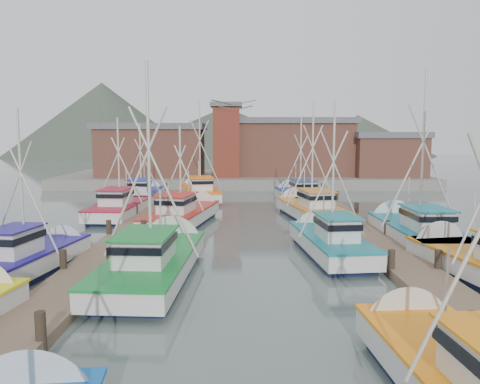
{
  "coord_description": "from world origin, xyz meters",
  "views": [
    {
      "loc": [
        -0.47,
        -21.41,
        6.05
      ],
      "look_at": [
        -0.45,
        6.9,
        2.6
      ],
      "focal_mm": 35.0,
      "sensor_mm": 36.0,
      "label": 1
    }
  ],
  "objects_px": {
    "boat_1": "(464,379)",
    "boat_4": "(156,260)",
    "lookout_tower": "(226,139)",
    "boat_12": "(200,192)",
    "boat_8": "(184,214)"
  },
  "relations": [
    {
      "from": "boat_12",
      "to": "lookout_tower",
      "type": "bearing_deg",
      "value": 67.95
    },
    {
      "from": "boat_4",
      "to": "boat_8",
      "type": "height_order",
      "value": "boat_4"
    },
    {
      "from": "boat_1",
      "to": "boat_8",
      "type": "height_order",
      "value": "boat_1"
    },
    {
      "from": "lookout_tower",
      "to": "boat_12",
      "type": "relative_size",
      "value": 0.84
    },
    {
      "from": "boat_4",
      "to": "boat_12",
      "type": "distance_m",
      "value": 24.45
    },
    {
      "from": "boat_12",
      "to": "boat_4",
      "type": "bearing_deg",
      "value": -99.14
    },
    {
      "from": "lookout_tower",
      "to": "boat_1",
      "type": "relative_size",
      "value": 0.97
    },
    {
      "from": "lookout_tower",
      "to": "boat_12",
      "type": "bearing_deg",
      "value": -102.49
    },
    {
      "from": "boat_4",
      "to": "boat_8",
      "type": "bearing_deg",
      "value": 93.91
    },
    {
      "from": "boat_4",
      "to": "boat_12",
      "type": "relative_size",
      "value": 1.0
    },
    {
      "from": "lookout_tower",
      "to": "boat_4",
      "type": "distance_m",
      "value": 35.15
    },
    {
      "from": "boat_1",
      "to": "boat_8",
      "type": "distance_m",
      "value": 23.44
    },
    {
      "from": "boat_1",
      "to": "boat_4",
      "type": "xyz_separation_m",
      "value": [
        -8.61,
        9.88,
        0.01
      ]
    },
    {
      "from": "boat_1",
      "to": "boat_4",
      "type": "distance_m",
      "value": 13.1
    },
    {
      "from": "boat_4",
      "to": "lookout_tower",
      "type": "bearing_deg",
      "value": 89.72
    }
  ]
}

